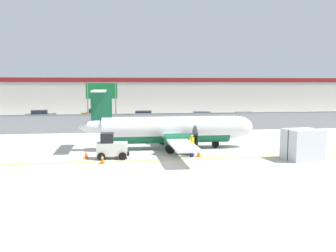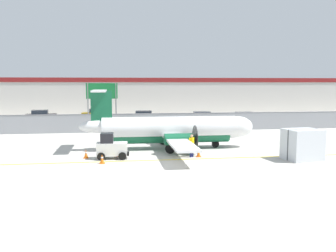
# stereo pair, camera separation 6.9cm
# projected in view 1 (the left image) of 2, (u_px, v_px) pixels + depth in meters

# --- Properties ---
(ground_plane) EXTENTS (140.00, 140.00, 0.01)m
(ground_plane) POSITION_uv_depth(u_px,v_px,m) (169.00, 160.00, 26.80)
(ground_plane) COLOR #BCB7AD
(perimeter_fence) EXTENTS (98.00, 0.10, 2.10)m
(perimeter_fence) POSITION_uv_depth(u_px,v_px,m) (148.00, 122.00, 42.39)
(perimeter_fence) COLOR gray
(perimeter_fence) RESTS_ON ground
(parking_lot_strip) EXTENTS (98.00, 17.00, 0.12)m
(parking_lot_strip) POSITION_uv_depth(u_px,v_px,m) (140.00, 121.00, 53.81)
(parking_lot_strip) COLOR #38383A
(parking_lot_strip) RESTS_ON ground
(background_building) EXTENTS (91.00, 8.10, 6.50)m
(background_building) POSITION_uv_depth(u_px,v_px,m) (133.00, 95.00, 71.61)
(background_building) COLOR beige
(background_building) RESTS_ON ground
(commuter_airplane) EXTENTS (14.66, 16.01, 4.92)m
(commuter_airplane) POSITION_uv_depth(u_px,v_px,m) (173.00, 130.00, 31.29)
(commuter_airplane) COLOR white
(commuter_airplane) RESTS_ON ground
(baggage_tug) EXTENTS (2.39, 1.49, 1.88)m
(baggage_tug) POSITION_uv_depth(u_px,v_px,m) (111.00, 147.00, 27.14)
(baggage_tug) COLOR silver
(baggage_tug) RESTS_ON ground
(ground_crew_worker) EXTENTS (0.49, 0.48, 1.70)m
(ground_crew_worker) POSITION_uv_depth(u_px,v_px,m) (192.00, 144.00, 27.71)
(ground_crew_worker) COLOR #191E4C
(ground_crew_worker) RESTS_ON ground
(cargo_container) EXTENTS (2.66, 2.33, 2.20)m
(cargo_container) POSITION_uv_depth(u_px,v_px,m) (302.00, 144.00, 26.78)
(cargo_container) COLOR silver
(cargo_container) RESTS_ON ground
(traffic_cone_near_left) EXTENTS (0.36, 0.36, 0.64)m
(traffic_cone_near_left) POSITION_uv_depth(u_px,v_px,m) (199.00, 153.00, 27.87)
(traffic_cone_near_left) COLOR orange
(traffic_cone_near_left) RESTS_ON ground
(traffic_cone_near_right) EXTENTS (0.36, 0.36, 0.64)m
(traffic_cone_near_right) POSITION_uv_depth(u_px,v_px,m) (119.00, 152.00, 28.08)
(traffic_cone_near_right) COLOR orange
(traffic_cone_near_right) RESTS_ON ground
(traffic_cone_far_left) EXTENTS (0.36, 0.36, 0.64)m
(traffic_cone_far_left) POSITION_uv_depth(u_px,v_px,m) (86.00, 154.00, 27.35)
(traffic_cone_far_left) COLOR orange
(traffic_cone_far_left) RESTS_ON ground
(traffic_cone_far_right) EXTENTS (0.36, 0.36, 0.64)m
(traffic_cone_far_right) POSITION_uv_depth(u_px,v_px,m) (102.00, 159.00, 25.50)
(traffic_cone_far_right) COLOR orange
(traffic_cone_far_right) RESTS_ON ground
(parked_car_0) EXTENTS (4.34, 2.31, 1.58)m
(parked_car_0) POSITION_uv_depth(u_px,v_px,m) (40.00, 116.00, 53.32)
(parked_car_0) COLOR black
(parked_car_0) RESTS_ON parking_lot_strip
(parked_car_1) EXTENTS (4.31, 2.23, 1.58)m
(parked_car_1) POSITION_uv_depth(u_px,v_px,m) (96.00, 114.00, 56.27)
(parked_car_1) COLOR #B28C19
(parked_car_1) RESTS_ON parking_lot_strip
(parked_car_2) EXTENTS (4.34, 2.30, 1.58)m
(parked_car_2) POSITION_uv_depth(u_px,v_px,m) (143.00, 117.00, 51.76)
(parked_car_2) COLOR #B28C19
(parked_car_2) RESTS_ON parking_lot_strip
(parked_car_3) EXTENTS (4.33, 2.29, 1.58)m
(parked_car_3) POSITION_uv_depth(u_px,v_px,m) (201.00, 117.00, 50.36)
(parked_car_3) COLOR silver
(parked_car_3) RESTS_ON parking_lot_strip
(parked_car_4) EXTENTS (4.36, 2.36, 1.58)m
(parked_car_4) POSITION_uv_depth(u_px,v_px,m) (246.00, 118.00, 49.69)
(parked_car_4) COLOR gray
(parked_car_4) RESTS_ON parking_lot_strip
(highway_sign) EXTENTS (3.60, 0.14, 5.50)m
(highway_sign) POSITION_uv_depth(u_px,v_px,m) (102.00, 95.00, 43.19)
(highway_sign) COLOR slate
(highway_sign) RESTS_ON ground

